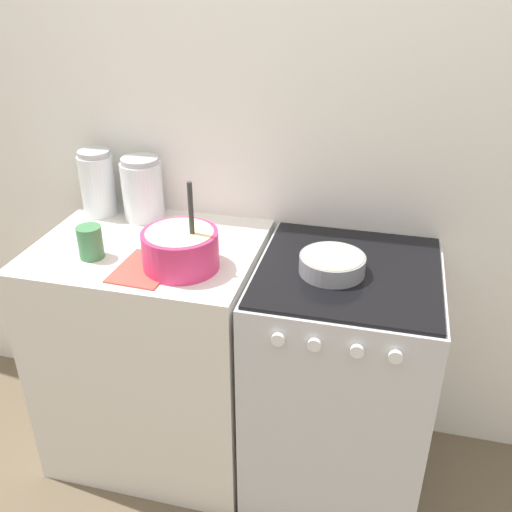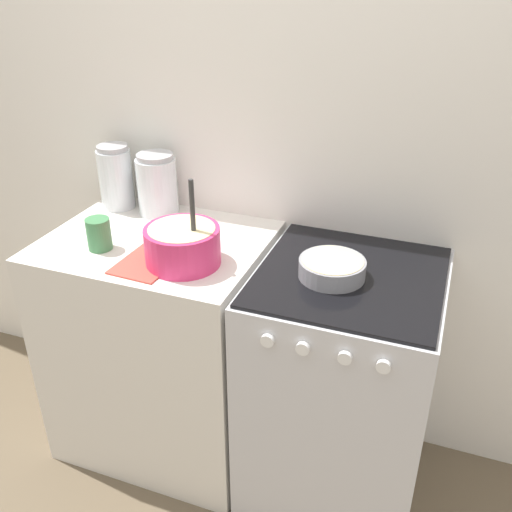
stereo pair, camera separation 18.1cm
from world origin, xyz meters
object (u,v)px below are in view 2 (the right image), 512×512
(baking_pan, at_px, (332,268))
(storage_jar_left, at_px, (116,181))
(stove, at_px, (340,386))
(mixing_bowl, at_px, (183,243))
(storage_jar_middle, at_px, (158,188))
(tin_can, at_px, (99,234))

(baking_pan, xyz_separation_m, storage_jar_left, (-0.94, 0.25, 0.08))
(stove, xyz_separation_m, mixing_bowl, (-0.53, -0.12, 0.53))
(storage_jar_middle, distance_m, tin_can, 0.35)
(mixing_bowl, bearing_deg, stove, 12.53)
(mixing_bowl, xyz_separation_m, storage_jar_middle, (-0.27, 0.33, 0.03))
(tin_can, bearing_deg, mixing_bowl, 1.35)
(stove, bearing_deg, tin_can, -171.57)
(storage_jar_middle, bearing_deg, mixing_bowl, -50.46)
(mixing_bowl, relative_size, tin_can, 2.67)
(baking_pan, distance_m, storage_jar_left, 0.97)
(stove, height_order, storage_jar_left, storage_jar_left)
(storage_jar_middle, bearing_deg, stove, -14.91)
(mixing_bowl, distance_m, storage_jar_left, 0.57)
(mixing_bowl, height_order, tin_can, mixing_bowl)
(stove, relative_size, storage_jar_left, 3.65)
(stove, xyz_separation_m, storage_jar_left, (-0.99, 0.21, 0.57))
(storage_jar_left, height_order, storage_jar_middle, storage_jar_left)
(storage_jar_left, relative_size, tin_can, 2.26)
(tin_can, bearing_deg, storage_jar_left, 112.68)
(stove, xyz_separation_m, baking_pan, (-0.05, -0.04, 0.49))
(storage_jar_left, relative_size, storage_jar_middle, 1.05)
(storage_jar_middle, bearing_deg, tin_can, -96.93)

